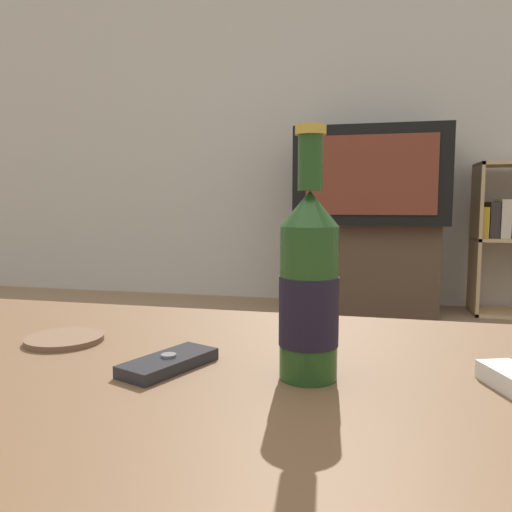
% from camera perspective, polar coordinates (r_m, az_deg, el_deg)
% --- Properties ---
extents(back_wall, '(8.00, 0.05, 2.60)m').
position_cam_1_polar(back_wall, '(3.53, 8.63, 16.22)').
color(back_wall, beige).
rests_on(back_wall, ground_plane).
extents(coffee_table, '(1.38, 0.80, 0.48)m').
position_cam_1_polar(coffee_table, '(0.58, -19.09, -19.70)').
color(coffee_table, brown).
rests_on(coffee_table, ground_plane).
extents(tv_stand, '(0.81, 0.42, 0.54)m').
position_cam_1_polar(tv_stand, '(3.21, 12.73, -1.27)').
color(tv_stand, '#4C3828').
rests_on(tv_stand, ground_plane).
extents(television, '(0.88, 0.60, 0.57)m').
position_cam_1_polar(television, '(3.18, 12.96, 8.73)').
color(television, black).
rests_on(television, tv_stand).
extents(bookshelf, '(0.43, 0.30, 0.91)m').
position_cam_1_polar(bookshelf, '(3.35, 26.90, 2.35)').
color(bookshelf, tan).
rests_on(bookshelf, ground_plane).
extents(beer_bottle, '(0.06, 0.06, 0.27)m').
position_cam_1_polar(beer_bottle, '(0.54, 6.07, -3.59)').
color(beer_bottle, '#1E4219').
rests_on(beer_bottle, coffee_table).
extents(cell_phone, '(0.09, 0.13, 0.02)m').
position_cam_1_polar(cell_phone, '(0.60, -9.94, -11.90)').
color(cell_phone, '#232328').
rests_on(cell_phone, coffee_table).
extents(coaster, '(0.10, 0.10, 0.01)m').
position_cam_1_polar(coaster, '(0.74, -21.03, -8.86)').
color(coaster, brown).
rests_on(coaster, coffee_table).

